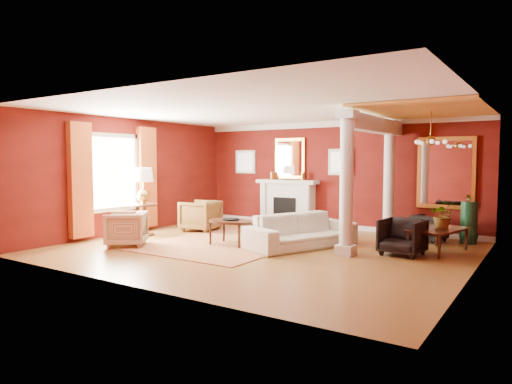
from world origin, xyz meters
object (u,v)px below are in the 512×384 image
Objects in this scene: coffee_table at (231,222)px; sofa at (301,225)px; armchair_stripe at (126,227)px; armchair_leopard at (200,214)px; side_table at (143,189)px; dining_table at (439,234)px.

sofa is at bearing 23.22° from coffee_table.
armchair_leopard is at bearing 143.64° from armchair_stripe.
coffee_table is (1.88, -1.20, 0.06)m from armchair_leopard.
side_table reaches higher than armchair_stripe.
armchair_leopard is 2.51m from armchair_stripe.
sofa is 4.09m from side_table.
armchair_leopard is at bearing 62.76° from side_table.
dining_table is (2.55, 1.06, -0.09)m from sofa.
coffee_table is at bearing 135.80° from sofa.
armchair_stripe is (-3.24, -1.92, -0.06)m from sofa.
armchair_stripe is (0.05, -2.51, -0.03)m from armchair_leopard.
armchair_stripe is 1.57m from side_table.
coffee_table is at bearing 49.42° from armchair_leopard.
dining_table is at bearing 22.77° from coffee_table.
armchair_leopard is at bearing 102.36° from sofa.
sofa reaches higher than coffee_table.
side_table is at bearing 174.23° from armchair_stripe.
side_table is (-2.56, -0.13, 0.64)m from coffee_table.
coffee_table is 0.80× the size of dining_table.
dining_table is at bearing 86.41° from armchair_leopard.
sofa is 1.77× the size of dining_table.
sofa reaches higher than armchair_leopard.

